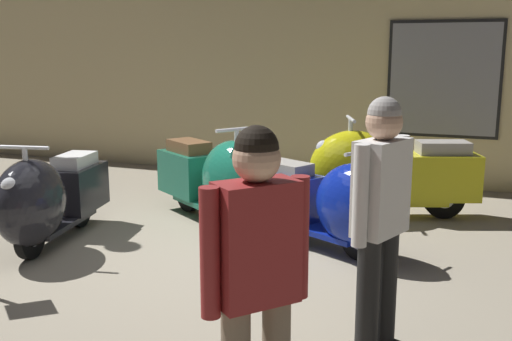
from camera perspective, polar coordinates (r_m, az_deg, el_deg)
name	(u,v)px	position (r m, az deg, el deg)	size (l,w,h in m)	color
ground_plane	(191,258)	(5.45, -6.21, -8.35)	(60.00, 60.00, 0.00)	gray
showroom_back_wall	(310,62)	(8.69, 5.23, 10.28)	(18.00, 0.24, 3.33)	#CCB784
scooter_0	(46,199)	(5.93, -19.44, -2.59)	(0.79, 1.74, 1.02)	black
scooter_1	(220,180)	(6.29, -3.46, -0.91)	(1.76, 1.40, 1.09)	black
scooter_2	(334,204)	(5.51, 7.43, -3.21)	(1.66, 1.14, 0.99)	black
scooter_3	(379,173)	(6.68, 11.73, -0.22)	(1.91, 1.13, 1.13)	black
visitor_0	(256,274)	(2.62, 0.04, -9.90)	(0.39, 0.42, 1.55)	black
visitor_1	(380,212)	(3.55, 11.80, -3.88)	(0.34, 0.51, 1.59)	black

